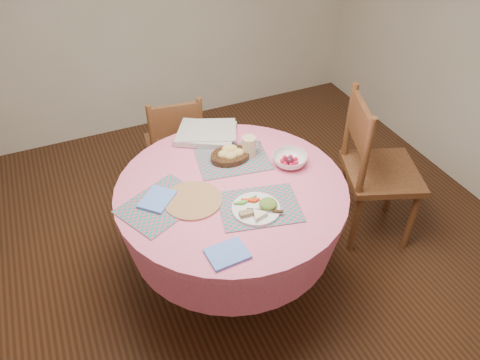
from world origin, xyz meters
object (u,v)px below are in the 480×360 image
object	(u,v)px
chair_back	(176,145)
bread_bowl	(230,154)
dining_table	(232,214)
chair_right	(374,167)
wicker_trivet	(193,200)
latte_mug	(249,146)
fruit_bowl	(290,160)
dinner_plate	(258,208)

from	to	relation	value
chair_back	bread_bowl	world-z (taller)	chair_back
dining_table	chair_right	size ratio (longest dim) A/B	1.21
wicker_trivet	bread_bowl	size ratio (longest dim) A/B	1.30
dining_table	latte_mug	xyz separation A→B (m)	(0.21, 0.22, 0.26)
wicker_trivet	fruit_bowl	distance (m)	0.61
bread_bowl	fruit_bowl	world-z (taller)	bread_bowl
chair_back	dinner_plate	xyz separation A→B (m)	(0.09, -1.15, 0.32)
chair_back	dinner_plate	distance (m)	1.20
dining_table	chair_right	bearing A→B (deg)	3.00
chair_right	dinner_plate	size ratio (longest dim) A/B	4.21
bread_bowl	fruit_bowl	distance (m)	0.34
chair_back	chair_right	bearing A→B (deg)	148.14
fruit_bowl	dinner_plate	bearing A→B (deg)	-139.58
wicker_trivet	latte_mug	xyz separation A→B (m)	(0.43, 0.24, 0.06)
wicker_trivet	dinner_plate	size ratio (longest dim) A/B	1.23
wicker_trivet	dinner_plate	distance (m)	0.34
dinner_plate	bread_bowl	world-z (taller)	bread_bowl
dining_table	chair_back	world-z (taller)	chair_back
dinner_plate	latte_mug	bearing A→B (deg)	70.53
chair_back	wicker_trivet	xyz separation A→B (m)	(-0.18, -0.95, 0.31)
wicker_trivet	bread_bowl	distance (m)	0.41
wicker_trivet	fruit_bowl	xyz separation A→B (m)	(0.60, 0.08, 0.02)
dining_table	chair_back	xyz separation A→B (m)	(-0.04, 0.92, -0.11)
chair_back	bread_bowl	distance (m)	0.78
chair_right	bread_bowl	bearing A→B (deg)	99.71
chair_right	bread_bowl	size ratio (longest dim) A/B	4.45
chair_right	fruit_bowl	world-z (taller)	chair_right
chair_back	bread_bowl	xyz separation A→B (m)	(0.13, -0.69, 0.34)
dining_table	wicker_trivet	distance (m)	0.30
latte_mug	fruit_bowl	distance (m)	0.24
wicker_trivet	bread_bowl	world-z (taller)	bread_bowl
dining_table	latte_mug	size ratio (longest dim) A/B	10.60
bread_bowl	latte_mug	bearing A→B (deg)	-5.10
dining_table	bread_bowl	world-z (taller)	bread_bowl
chair_back	latte_mug	distance (m)	0.83
dinner_plate	dining_table	bearing A→B (deg)	101.81
dining_table	chair_back	size ratio (longest dim) A/B	1.44
chair_right	chair_back	world-z (taller)	chair_right
dining_table	dinner_plate	distance (m)	0.32
chair_back	latte_mug	bearing A→B (deg)	117.10
wicker_trivet	bread_bowl	bearing A→B (deg)	38.84
dinner_plate	fruit_bowl	distance (m)	0.43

